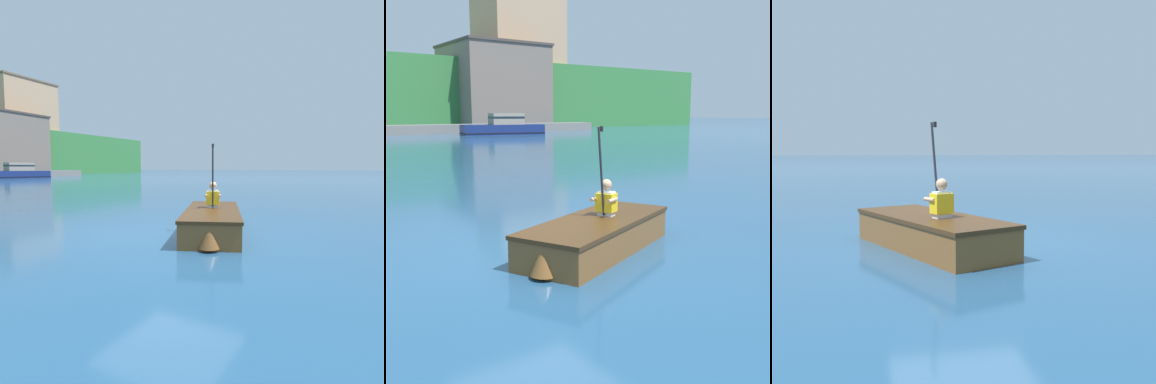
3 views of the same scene
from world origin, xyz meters
The scene contains 6 objects.
ground_plane centered at (0.00, 0.00, 0.00)m, with size 300.00×300.00×0.00m, color navy.
waterfront_warehouse_left centered at (24.57, 51.59, 5.30)m, with size 11.41×11.45×10.59m.
waterfront_office_block_center centered at (29.82, 54.15, 8.88)m, with size 10.80×8.66×17.74m.
moored_boat_dock_west_end centered at (17.56, 35.38, 0.73)m, with size 8.06×4.25×2.01m.
rowboat_foreground centered at (0.57, -0.67, 0.28)m, with size 3.19×2.22×0.51m.
person_paddler centered at (0.87, -0.54, 0.78)m, with size 0.43×0.43×1.40m.
Camera 2 is at (-3.80, -6.25, 2.11)m, focal length 45.00 mm.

